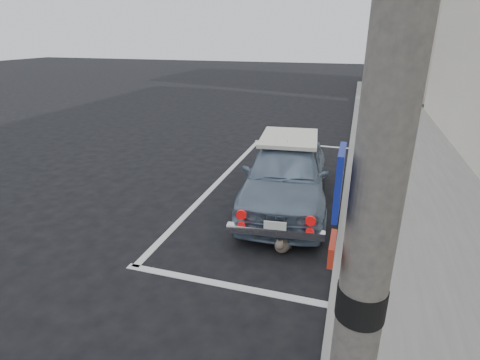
% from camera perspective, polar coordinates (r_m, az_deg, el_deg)
% --- Properties ---
extents(ground, '(80.00, 80.00, 0.00)m').
position_cam_1_polar(ground, '(5.66, -5.11, -11.89)').
color(ground, black).
rests_on(ground, ground).
extents(sidewalk, '(2.80, 40.00, 0.15)m').
position_cam_1_polar(sidewalk, '(7.16, 26.30, -5.95)').
color(sidewalk, slate).
rests_on(sidewalk, ground).
extents(building_far, '(3.50, 10.00, 8.00)m').
position_cam_1_polar(building_far, '(24.78, 29.76, 20.96)').
color(building_far, '#B1AAA0').
rests_on(building_far, ground).
extents(pline_rear, '(3.00, 0.12, 0.01)m').
position_cam_1_polar(pline_rear, '(5.13, -1.89, -15.75)').
color(pline_rear, silver).
rests_on(pline_rear, ground).
extents(pline_front, '(3.00, 0.12, 0.01)m').
position_cam_1_polar(pline_front, '(11.36, 9.70, 5.33)').
color(pline_front, silver).
rests_on(pline_front, ground).
extents(pline_side, '(0.12, 7.00, 0.01)m').
position_cam_1_polar(pline_side, '(8.44, -3.17, -0.11)').
color(pline_side, silver).
rests_on(pline_side, ground).
extents(retro_coupe, '(1.90, 3.92, 1.29)m').
position_cam_1_polar(retro_coupe, '(7.14, 7.06, 1.23)').
color(retro_coupe, slate).
rests_on(retro_coupe, ground).
extents(cat, '(0.28, 0.53, 0.29)m').
position_cam_1_polar(cat, '(5.78, 6.52, -9.64)').
color(cat, brown).
rests_on(cat, ground).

